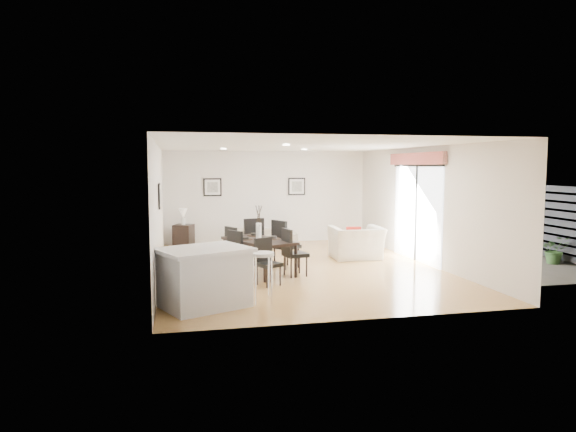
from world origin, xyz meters
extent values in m
plane|color=#DBA95A|center=(0.00, 0.00, 0.00)|extent=(8.00, 8.00, 0.00)
cube|color=silver|center=(0.00, 4.00, 1.35)|extent=(6.00, 0.04, 2.70)
cube|color=silver|center=(0.00, -4.00, 1.35)|extent=(6.00, 0.04, 2.70)
cube|color=silver|center=(-3.00, 0.00, 1.35)|extent=(0.04, 8.00, 2.70)
cube|color=silver|center=(3.00, 0.00, 1.35)|extent=(0.04, 8.00, 2.70)
cube|color=white|center=(0.00, 0.00, 2.70)|extent=(6.00, 8.00, 0.02)
imported|color=gray|center=(-0.38, 2.90, 0.29)|extent=(2.05, 0.95, 0.58)
imported|color=beige|center=(1.64, 0.79, 0.39)|extent=(1.25, 1.11, 0.78)
imported|color=#345926|center=(5.90, -0.84, 0.33)|extent=(0.71, 0.66, 0.66)
imported|color=#345926|center=(5.50, 1.55, 0.33)|extent=(0.47, 0.47, 0.66)
cube|color=black|center=(-0.96, -0.38, 0.69)|extent=(1.48, 1.93, 0.06)
cylinder|color=black|center=(-0.98, -1.27, 0.33)|extent=(0.07, 0.07, 0.66)
cylinder|color=black|center=(-1.62, 0.21, 0.33)|extent=(0.07, 0.07, 0.66)
cylinder|color=black|center=(-0.29, -0.98, 0.33)|extent=(0.07, 0.07, 0.66)
cylinder|color=black|center=(-0.93, 0.51, 0.33)|extent=(0.07, 0.07, 0.66)
cube|color=black|center=(-1.65, -0.81, 0.43)|extent=(0.60, 0.60, 0.07)
cube|color=black|center=(-1.49, -0.71, 0.70)|extent=(0.29, 0.39, 0.51)
cylinder|color=black|center=(-1.88, -0.77, 0.20)|extent=(0.03, 0.03, 0.39)
cylinder|color=black|center=(-1.60, -0.58, 0.20)|extent=(0.03, 0.03, 0.39)
cylinder|color=black|center=(-1.70, -1.05, 0.20)|extent=(0.03, 0.03, 0.39)
cylinder|color=black|center=(-1.42, -0.86, 0.20)|extent=(0.03, 0.03, 0.39)
cube|color=black|center=(-1.65, 0.05, 0.42)|extent=(0.57, 0.57, 0.07)
cube|color=black|center=(-1.49, 0.14, 0.68)|extent=(0.24, 0.40, 0.50)
cylinder|color=black|center=(-1.87, 0.12, 0.19)|extent=(0.03, 0.03, 0.38)
cylinder|color=black|center=(-1.58, 0.27, 0.19)|extent=(0.03, 0.03, 0.38)
cylinder|color=black|center=(-1.72, -0.17, 0.19)|extent=(0.03, 0.03, 0.38)
cylinder|color=black|center=(-1.43, -0.02, 0.19)|extent=(0.03, 0.03, 0.38)
cube|color=black|center=(-0.27, -0.81, 0.44)|extent=(0.52, 0.52, 0.08)
cube|color=black|center=(-0.45, -0.85, 0.72)|extent=(0.15, 0.44, 0.53)
cylinder|color=black|center=(-0.06, -0.95, 0.20)|extent=(0.03, 0.03, 0.40)
cylinder|color=black|center=(-0.40, -1.02, 0.20)|extent=(0.03, 0.03, 0.40)
cylinder|color=black|center=(-0.13, -0.61, 0.20)|extent=(0.03, 0.03, 0.40)
cylinder|color=black|center=(-0.47, -0.68, 0.20)|extent=(0.03, 0.03, 0.40)
cube|color=black|center=(-0.27, 0.05, 0.48)|extent=(0.65, 0.65, 0.08)
cube|color=black|center=(-0.45, -0.05, 0.78)|extent=(0.28, 0.46, 0.58)
cylinder|color=black|center=(-0.01, -0.03, 0.22)|extent=(0.04, 0.04, 0.44)
cylinder|color=black|center=(-0.35, -0.20, 0.22)|extent=(0.04, 0.04, 0.44)
cylinder|color=black|center=(-0.19, 0.31, 0.22)|extent=(0.04, 0.04, 0.44)
cylinder|color=black|center=(-0.52, 0.13, 0.22)|extent=(0.04, 0.04, 0.44)
cube|color=black|center=(-0.96, -1.54, 0.40)|extent=(0.54, 0.54, 0.07)
cube|color=black|center=(-1.04, -1.38, 0.65)|extent=(0.38, 0.23, 0.48)
cylinder|color=black|center=(-1.03, -1.75, 0.18)|extent=(0.03, 0.03, 0.37)
cylinder|color=black|center=(-1.17, -1.47, 0.18)|extent=(0.03, 0.03, 0.37)
cylinder|color=black|center=(-0.75, -1.60, 0.18)|extent=(0.03, 0.03, 0.37)
cylinder|color=black|center=(-0.89, -1.32, 0.18)|extent=(0.03, 0.03, 0.37)
cube|color=black|center=(-0.96, 0.77, 0.48)|extent=(0.57, 0.57, 0.08)
cube|color=black|center=(-0.91, 0.57, 0.78)|extent=(0.48, 0.16, 0.57)
cylinder|color=black|center=(-0.81, 1.00, 0.22)|extent=(0.04, 0.04, 0.44)
cylinder|color=black|center=(-0.73, 0.63, 0.22)|extent=(0.04, 0.04, 0.44)
cylinder|color=black|center=(-1.18, 0.92, 0.22)|extent=(0.04, 0.04, 0.44)
cylinder|color=black|center=(-1.10, 0.55, 0.22)|extent=(0.04, 0.04, 0.44)
cylinder|color=white|center=(-0.96, -0.38, 0.89)|extent=(0.12, 0.12, 0.35)
cylinder|color=#2E2114|center=(-0.66, -0.38, 0.73)|extent=(0.34, 0.34, 0.01)
cylinder|color=black|center=(-0.66, -0.38, 0.76)|extent=(0.18, 0.18, 0.05)
cylinder|color=#2E2114|center=(-0.96, 0.16, 0.73)|extent=(0.34, 0.34, 0.01)
cylinder|color=black|center=(-0.96, 0.16, 0.76)|extent=(0.18, 0.18, 0.05)
cylinder|color=#2E2114|center=(-1.25, -0.38, 0.73)|extent=(0.34, 0.34, 0.01)
cylinder|color=black|center=(-1.25, -0.38, 0.76)|extent=(0.18, 0.18, 0.05)
cylinder|color=#2E2114|center=(-0.96, -0.93, 0.73)|extent=(0.34, 0.34, 0.01)
cylinder|color=black|center=(-0.96, -0.93, 0.76)|extent=(0.18, 0.18, 0.05)
cube|color=black|center=(0.14, 3.45, 0.18)|extent=(1.02, 0.79, 0.36)
cube|color=black|center=(-2.45, 3.47, 0.32)|extent=(0.63, 0.63, 0.64)
cylinder|color=white|center=(-2.45, 3.47, 0.74)|extent=(0.11, 0.11, 0.19)
cone|color=white|center=(-2.45, 3.47, 0.96)|extent=(0.24, 0.24, 0.26)
cube|color=#A81F15|center=(1.53, 0.68, 0.62)|extent=(0.37, 0.18, 0.35)
cube|color=silver|center=(-2.23, -2.78, 0.45)|extent=(1.53, 1.37, 0.89)
cube|color=silver|center=(-2.23, -2.78, 0.92)|extent=(1.67, 1.51, 0.06)
cylinder|color=silver|center=(-1.29, -2.78, 0.82)|extent=(0.39, 0.39, 0.06)
cylinder|color=silver|center=(-1.16, -2.65, 0.41)|extent=(0.03, 0.03, 0.82)
cylinder|color=silver|center=(-1.41, -2.65, 0.41)|extent=(0.03, 0.03, 0.82)
cylinder|color=silver|center=(-1.41, -2.91, 0.41)|extent=(0.03, 0.03, 0.82)
cylinder|color=silver|center=(-1.16, -2.91, 0.41)|extent=(0.03, 0.03, 0.82)
cube|color=black|center=(-1.60, 3.97, 1.65)|extent=(0.52, 0.03, 0.52)
cube|color=white|center=(-1.60, 3.97, 1.65)|extent=(0.44, 0.04, 0.44)
cube|color=#5D5D58|center=(-1.60, 3.97, 1.65)|extent=(0.30, 0.04, 0.30)
cube|color=black|center=(0.90, 3.97, 1.65)|extent=(0.52, 0.03, 0.52)
cube|color=white|center=(0.90, 3.97, 1.65)|extent=(0.44, 0.04, 0.44)
cube|color=#5D5D58|center=(0.90, 3.97, 1.65)|extent=(0.30, 0.04, 0.30)
cube|color=black|center=(-2.97, -0.20, 1.65)|extent=(0.03, 0.52, 0.52)
cube|color=white|center=(-2.97, -0.20, 1.65)|extent=(0.04, 0.44, 0.44)
cube|color=#5D5D58|center=(-2.97, -0.20, 1.65)|extent=(0.04, 0.30, 0.30)
cube|color=white|center=(2.98, 0.30, 1.12)|extent=(0.02, 2.40, 2.25)
cube|color=black|center=(2.96, 0.30, 1.12)|extent=(0.03, 0.05, 2.25)
cube|color=black|center=(2.96, 0.30, 2.27)|extent=(0.03, 2.50, 0.05)
cube|color=maroon|center=(2.92, 0.30, 2.43)|extent=(0.10, 2.70, 0.28)
plane|color=gray|center=(5.00, 0.30, 0.00)|extent=(6.00, 6.00, 0.00)
cube|color=#2C2C2E|center=(6.20, 0.30, 0.90)|extent=(0.08, 5.50, 1.80)
cube|color=brown|center=(6.05, 2.70, 1.00)|extent=(0.35, 0.35, 2.00)
camera|label=1|loc=(-2.66, -10.96, 2.25)|focal=32.00mm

